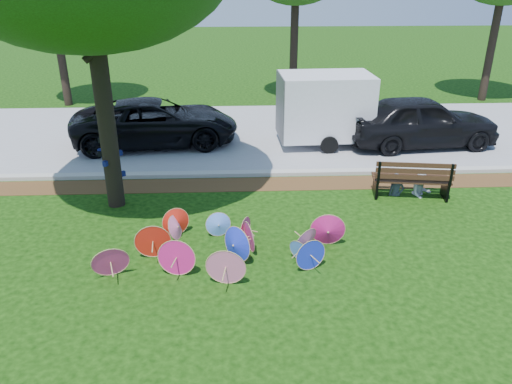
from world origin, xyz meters
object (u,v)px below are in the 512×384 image
cargo_trailer (325,106)px  person_left (398,175)px  black_van (156,122)px  parasol_pile (225,243)px  park_bench (411,177)px  dark_pickup (421,121)px  person_right (423,173)px

cargo_trailer → person_left: (1.31, -4.44, -0.78)m
cargo_trailer → black_van: bearing=175.0°
parasol_pile → park_bench: park_bench is taller
cargo_trailer → dark_pickup: bearing=-8.1°
cargo_trailer → park_bench: size_ratio=1.48×
parasol_pile → cargo_trailer: bearing=65.7°
parasol_pile → black_van: (-2.53, 7.78, 0.43)m
black_van → person_right: 9.22m
black_van → dark_pickup: size_ratio=1.10×
person_left → person_right: 0.70m
parasol_pile → dark_pickup: dark_pickup is taller
parasol_pile → person_right: (5.41, 3.08, 0.27)m
person_right → black_van: bearing=139.3°
black_van → dark_pickup: bearing=-100.4°
parasol_pile → person_left: size_ratio=4.49×
park_bench → person_right: person_right is taller
dark_pickup → person_left: (-2.05, -4.11, -0.28)m
person_left → person_right: size_ratio=0.95×
dark_pickup → person_right: bearing=156.6°
dark_pickup → person_left: dark_pickup is taller
black_van → park_bench: black_van is taller
park_bench → person_left: bearing=179.8°
black_van → dark_pickup: (9.29, -0.59, 0.09)m
black_van → person_right: black_van is taller
black_van → cargo_trailer: size_ratio=1.84×
black_van → person_right: size_ratio=4.44×
dark_pickup → person_right: dark_pickup is taller
cargo_trailer → person_right: cargo_trailer is taller
black_van → cargo_trailer: 5.96m
parasol_pile → cargo_trailer: cargo_trailer is taller
dark_pickup → cargo_trailer: size_ratio=1.67×
black_van → cargo_trailer: (5.92, -0.26, 0.59)m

